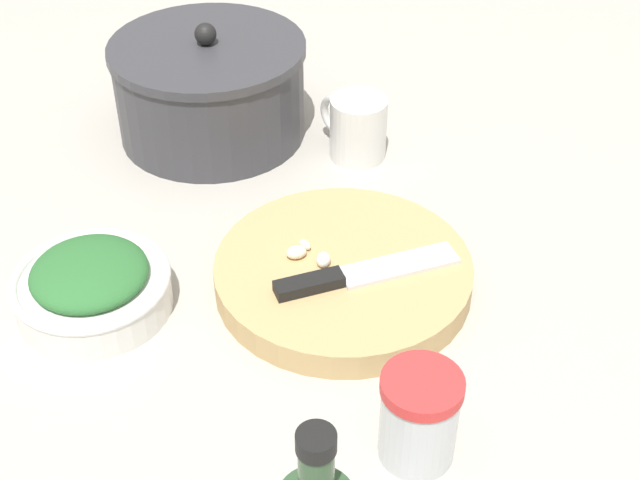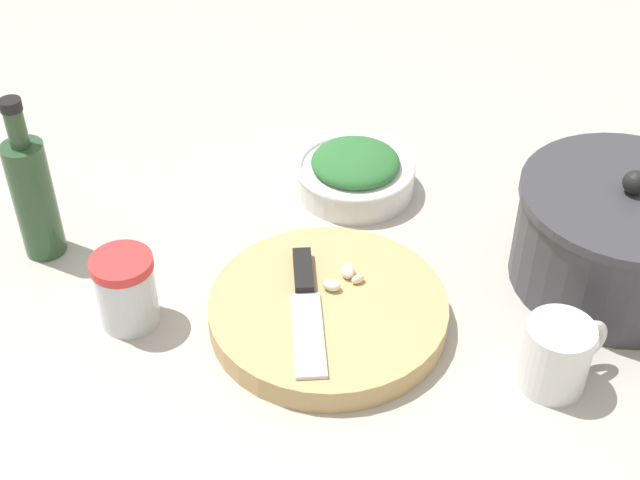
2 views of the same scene
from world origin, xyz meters
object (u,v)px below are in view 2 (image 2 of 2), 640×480
object	(u,v)px
herb_bowl	(355,172)
stock_pot	(620,236)
garlic_cloves	(343,278)
cutting_board	(328,312)
chef_knife	(306,302)
spice_jar	(126,290)
coffee_mug	(558,355)
oil_bottle	(33,194)

from	to	relation	value
herb_bowl	stock_pot	distance (m)	0.36
garlic_cloves	cutting_board	bearing A→B (deg)	-73.10
chef_knife	spice_jar	distance (m)	0.21
herb_bowl	spice_jar	world-z (taller)	spice_jar
chef_knife	coffee_mug	size ratio (longest dim) A/B	1.64
coffee_mug	stock_pot	size ratio (longest dim) A/B	0.40
cutting_board	oil_bottle	distance (m)	0.39
coffee_mug	stock_pot	xyz separation A→B (m)	(-0.04, 0.19, 0.02)
cutting_board	stock_pot	xyz separation A→B (m)	(0.20, 0.30, 0.05)
herb_bowl	spice_jar	bearing A→B (deg)	-92.12
chef_knife	stock_pot	size ratio (longest dim) A/B	0.66
cutting_board	chef_knife	xyz separation A→B (m)	(-0.01, -0.02, 0.02)
herb_bowl	oil_bottle	xyz separation A→B (m)	(-0.20, -0.37, 0.06)
herb_bowl	spice_jar	distance (m)	0.37
coffee_mug	stock_pot	distance (m)	0.20
cutting_board	chef_knife	world-z (taller)	chef_knife
chef_knife	herb_bowl	size ratio (longest dim) A/B	1.02
herb_bowl	oil_bottle	world-z (taller)	oil_bottle
coffee_mug	stock_pot	bearing A→B (deg)	102.31
chef_knife	oil_bottle	xyz separation A→B (m)	(-0.34, -0.13, 0.05)
cutting_board	garlic_cloves	bearing A→B (deg)	106.90
herb_bowl	garlic_cloves	bearing A→B (deg)	-51.20
cutting_board	stock_pot	distance (m)	0.36
spice_jar	stock_pot	size ratio (longest dim) A/B	0.36
chef_knife	stock_pot	world-z (taller)	stock_pot
cutting_board	spice_jar	xyz separation A→B (m)	(-0.17, -0.16, 0.03)
garlic_cloves	stock_pot	size ratio (longest dim) A/B	0.22
spice_jar	stock_pot	world-z (taller)	stock_pot
cutting_board	herb_bowl	bearing A→B (deg)	125.69
herb_bowl	oil_bottle	size ratio (longest dim) A/B	0.75
coffee_mug	oil_bottle	distance (m)	0.64
spice_jar	chef_knife	bearing A→B (deg)	41.67
herb_bowl	coffee_mug	xyz separation A→B (m)	(0.39, -0.11, 0.01)
spice_jar	coffee_mug	distance (m)	0.48
spice_jar	stock_pot	xyz separation A→B (m)	(0.36, 0.46, 0.02)
cutting_board	oil_bottle	world-z (taller)	oil_bottle
garlic_cloves	herb_bowl	bearing A→B (deg)	128.80
herb_bowl	stock_pot	size ratio (longest dim) A/B	0.65
cutting_board	oil_bottle	size ratio (longest dim) A/B	1.26
spice_jar	stock_pot	bearing A→B (deg)	51.43
chef_knife	herb_bowl	world-z (taller)	herb_bowl
coffee_mug	cutting_board	bearing A→B (deg)	-156.68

